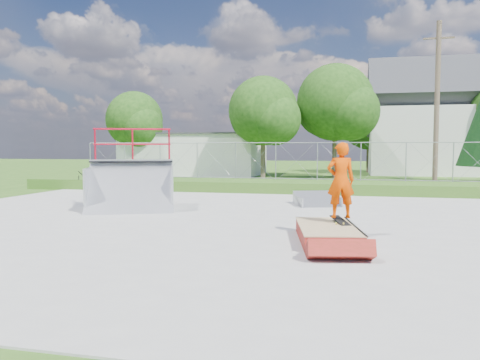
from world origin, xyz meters
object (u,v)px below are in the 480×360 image
object	(u,v)px
grind_box	(327,234)
flat_bank_ramp	(317,200)
skater	(341,183)
quarter_pipe	(131,169)

from	to	relation	value
grind_box	flat_bank_ramp	world-z (taller)	flat_bank_ramp
grind_box	skater	bearing A→B (deg)	48.95
quarter_pipe	flat_bank_ramp	world-z (taller)	quarter_pipe
flat_bank_ramp	skater	distance (m)	6.05
flat_bank_ramp	skater	size ratio (longest dim) A/B	0.90
quarter_pipe	grind_box	bearing A→B (deg)	-52.12
skater	grind_box	bearing A→B (deg)	48.04
quarter_pipe	flat_bank_ramp	size ratio (longest dim) A/B	1.78
flat_bank_ramp	skater	bearing A→B (deg)	-100.21
quarter_pipe	flat_bank_ramp	xyz separation A→B (m)	(5.81, 2.62, -1.14)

